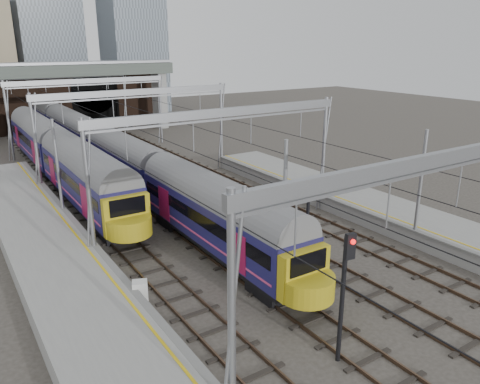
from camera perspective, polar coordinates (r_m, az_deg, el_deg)
ground at (r=24.08m, az=8.19°, el=-11.02°), size 160.00×160.00×0.00m
platform_left at (r=21.60m, az=-18.14°, el=-13.75°), size 4.32×55.00×1.12m
platform_right at (r=30.26m, az=24.96°, el=-5.24°), size 4.32×47.00×1.12m
tracks at (r=35.70m, az=-7.76°, el=-1.19°), size 14.40×80.00×0.22m
overhead_line at (r=40.07m, az=-12.24°, el=10.28°), size 16.80×80.00×8.00m
retaining_wall at (r=69.74m, az=-20.32°, el=10.79°), size 28.00×2.75×9.00m
overbridge at (r=63.41m, az=-20.58°, el=12.85°), size 28.00×3.00×9.25m
city_skyline at (r=87.96m, az=-23.39°, el=20.07°), size 37.50×27.50×60.00m
train_main at (r=46.51m, az=-17.27°, el=5.65°), size 2.64×60.97×4.59m
train_second at (r=42.29m, az=-21.14°, el=4.25°), size 2.81×32.55×4.84m
signal_near_left at (r=17.46m, az=12.63°, el=-10.85°), size 0.40×0.48×5.28m
signal_near_centre at (r=23.35m, az=8.34°, el=-3.29°), size 0.40×0.48×5.13m
relay_cabinet at (r=22.04m, az=-12.03°, el=-12.17°), size 0.83×0.76×1.34m
equip_cover_a at (r=24.78m, az=-0.10°, el=-9.82°), size 0.93×0.79×0.09m
equip_cover_b at (r=28.47m, az=0.70°, el=-5.99°), size 1.04×0.91×0.10m
equip_cover_c at (r=32.50m, az=0.74°, el=-2.88°), size 1.10×0.92×0.11m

